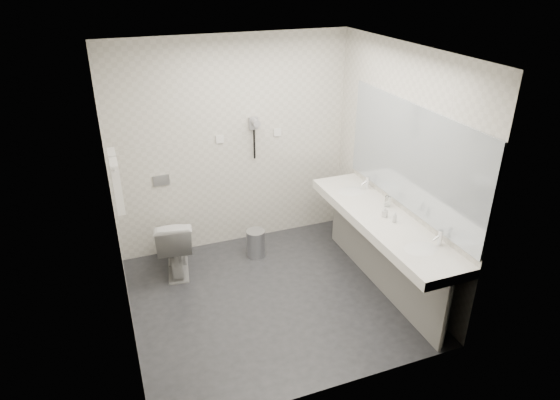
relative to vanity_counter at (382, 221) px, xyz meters
name	(u,v)px	position (x,y,z in m)	size (l,w,h in m)	color
floor	(272,298)	(-1.12, 0.20, -0.80)	(2.80, 2.80, 0.00)	#26272B
ceiling	(269,52)	(-1.12, 0.20, 1.70)	(2.80, 2.80, 0.00)	silver
wall_back	(233,146)	(-1.12, 1.50, 0.45)	(2.80, 2.80, 0.00)	silver
wall_front	(333,262)	(-1.12, -1.10, 0.45)	(2.80, 2.80, 0.00)	silver
wall_left	(115,215)	(-2.52, 0.20, 0.45)	(2.60, 2.60, 0.00)	silver
wall_right	(399,169)	(0.27, 0.20, 0.45)	(2.60, 2.60, 0.00)	silver
vanity_counter	(382,221)	(0.00, 0.00, 0.00)	(0.55, 2.20, 0.10)	white
vanity_panel	(380,256)	(0.02, 0.00, -0.42)	(0.03, 2.15, 0.75)	gray
vanity_post_near	(446,316)	(0.05, -1.04, -0.42)	(0.06, 0.06, 0.75)	silver
vanity_post_far	(338,213)	(0.05, 1.04, -0.42)	(0.06, 0.06, 0.75)	silver
mirror	(411,158)	(0.26, 0.00, 0.65)	(0.02, 2.20, 1.05)	#B2BCC6
basin_near	(421,250)	(0.00, -0.65, 0.04)	(0.40, 0.31, 0.05)	white
basin_far	(352,193)	(0.00, 0.65, 0.04)	(0.40, 0.31, 0.05)	white
faucet_near	(440,238)	(0.19, -0.65, 0.12)	(0.04, 0.04, 0.15)	silver
faucet_far	(367,183)	(0.19, 0.65, 0.12)	(0.04, 0.04, 0.15)	silver
soap_bottle_a	(385,212)	(0.02, 0.00, 0.10)	(0.05, 0.05, 0.10)	beige
soap_bottle_c	(395,217)	(0.05, -0.14, 0.11)	(0.04, 0.04, 0.11)	beige
glass_left	(388,201)	(0.17, 0.19, 0.11)	(0.06, 0.06, 0.11)	silver
toilet	(175,244)	(-1.95, 1.07, -0.45)	(0.39, 0.69, 0.70)	white
flush_plate	(161,180)	(-1.98, 1.49, 0.15)	(0.18, 0.02, 0.12)	#B2B5BA
pedal_bin	(256,244)	(-1.01, 1.05, -0.64)	(0.22, 0.22, 0.31)	#B2B5BA
bin_lid	(256,232)	(-1.01, 1.05, -0.48)	(0.22, 0.22, 0.01)	#B2B5BA
towel_rail	(111,159)	(-2.47, 0.75, 0.75)	(0.02, 0.02, 0.62)	silver
towel_near	(117,186)	(-2.46, 0.61, 0.53)	(0.07, 0.24, 0.48)	white
towel_far	(115,175)	(-2.46, 0.89, 0.53)	(0.07, 0.24, 0.48)	white
dryer_cradle	(253,123)	(-0.88, 1.47, 0.70)	(0.10, 0.04, 0.14)	gray
dryer_barrel	(255,122)	(-0.88, 1.40, 0.73)	(0.08, 0.08, 0.14)	gray
dryer_cord	(254,144)	(-0.88, 1.46, 0.45)	(0.02, 0.02, 0.35)	black
switch_plate_a	(220,139)	(-1.27, 1.49, 0.55)	(0.09, 0.02, 0.09)	white
switch_plate_b	(277,132)	(-0.57, 1.49, 0.55)	(0.09, 0.02, 0.09)	white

